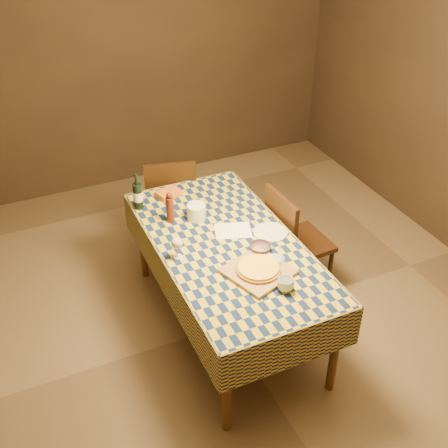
# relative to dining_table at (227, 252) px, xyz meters

# --- Properties ---
(room) EXTENTS (5.00, 5.10, 2.70)m
(room) POSITION_rel_dining_table_xyz_m (0.00, 0.00, 0.66)
(room) COLOR brown
(room) RESTS_ON ground
(dining_table) EXTENTS (0.94, 1.84, 0.77)m
(dining_table) POSITION_rel_dining_table_xyz_m (0.00, 0.00, 0.00)
(dining_table) COLOR brown
(dining_table) RESTS_ON ground
(cutting_board) EXTENTS (0.47, 0.47, 0.02)m
(cutting_board) POSITION_rel_dining_table_xyz_m (0.05, -0.37, 0.09)
(cutting_board) COLOR #977247
(cutting_board) RESTS_ON dining_table
(pizza) EXTENTS (0.37, 0.37, 0.03)m
(pizza) POSITION_rel_dining_table_xyz_m (0.05, -0.37, 0.11)
(pizza) COLOR #936118
(pizza) RESTS_ON cutting_board
(pepper_mill) EXTENTS (0.07, 0.07, 0.24)m
(pepper_mill) POSITION_rel_dining_table_xyz_m (-0.26, 0.42, 0.19)
(pepper_mill) COLOR #481910
(pepper_mill) RESTS_ON dining_table
(bowl) EXTENTS (0.18, 0.18, 0.05)m
(bowl) POSITION_rel_dining_table_xyz_m (0.17, -0.17, 0.10)
(bowl) COLOR #563F48
(bowl) RESTS_ON dining_table
(wine_glass) EXTENTS (0.08, 0.08, 0.15)m
(wine_glass) POSITION_rel_dining_table_xyz_m (-0.36, -0.00, 0.18)
(wine_glass) COLOR silver
(wine_glass) RESTS_ON dining_table
(wine_bottle) EXTENTS (0.09, 0.09, 0.29)m
(wine_bottle) POSITION_rel_dining_table_xyz_m (-0.41, 0.69, 0.18)
(wine_bottle) COLOR black
(wine_bottle) RESTS_ON dining_table
(deli_tub) EXTENTS (0.17, 0.17, 0.11)m
(deli_tub) POSITION_rel_dining_table_xyz_m (-0.07, 0.37, 0.13)
(deli_tub) COLOR silver
(deli_tub) RESTS_ON dining_table
(takeout_container) EXTENTS (0.21, 0.17, 0.04)m
(takeout_container) POSITION_rel_dining_table_xyz_m (-0.15, 0.76, 0.10)
(takeout_container) COLOR #D1631B
(takeout_container) RESTS_ON dining_table
(white_plate) EXTENTS (0.28, 0.28, 0.01)m
(white_plate) POSITION_rel_dining_table_xyz_m (0.33, -0.01, 0.08)
(white_plate) COLOR silver
(white_plate) RESTS_ON dining_table
(tumbler) EXTENTS (0.14, 0.14, 0.08)m
(tumbler) POSITION_rel_dining_table_xyz_m (0.12, -0.59, 0.12)
(tumbler) COLOR silver
(tumbler) RESTS_ON dining_table
(flour_patch) EXTENTS (0.30, 0.27, 0.00)m
(flour_patch) POSITION_rel_dining_table_xyz_m (0.10, 0.12, 0.08)
(flour_patch) COLOR white
(flour_patch) RESTS_ON dining_table
(flour_bag) EXTENTS (0.16, 0.12, 0.05)m
(flour_bag) POSITION_rel_dining_table_xyz_m (0.19, -0.32, 0.10)
(flour_bag) COLOR #9DA7CA
(flour_bag) RESTS_ON dining_table
(chair_far) EXTENTS (0.51, 0.52, 0.93)m
(chair_far) POSITION_rel_dining_table_xyz_m (-0.03, 1.08, -0.17)
(chair_far) COLOR black
(chair_far) RESTS_ON ground
(chair_right) EXTENTS (0.44, 0.44, 0.93)m
(chair_right) POSITION_rel_dining_table_xyz_m (0.63, 0.16, -0.17)
(chair_right) COLOR black
(chair_right) RESTS_ON ground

